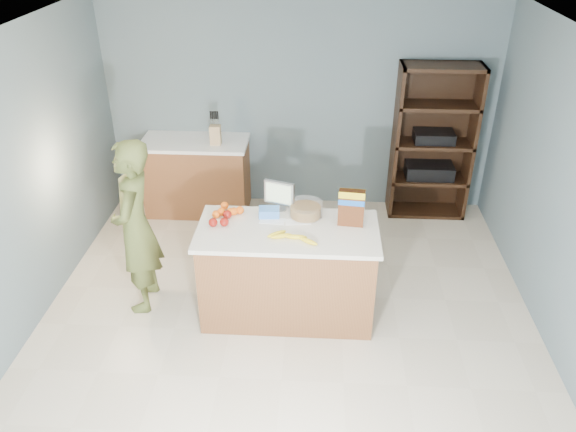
# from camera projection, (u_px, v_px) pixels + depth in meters

# --- Properties ---
(floor) EXTENTS (4.50, 5.00, 0.02)m
(floor) POSITION_uv_depth(u_px,v_px,m) (286.00, 333.00, 4.98)
(floor) COLOR beige
(floor) RESTS_ON ground
(walls) EXTENTS (4.52, 5.02, 2.51)m
(walls) POSITION_uv_depth(u_px,v_px,m) (285.00, 163.00, 4.15)
(walls) COLOR slate
(walls) RESTS_ON ground
(counter_peninsula) EXTENTS (1.56, 0.76, 0.90)m
(counter_peninsula) POSITION_uv_depth(u_px,v_px,m) (288.00, 275.00, 5.03)
(counter_peninsula) COLOR brown
(counter_peninsula) RESTS_ON ground
(back_cabinet) EXTENTS (1.24, 0.62, 0.90)m
(back_cabinet) POSITION_uv_depth(u_px,v_px,m) (197.00, 176.00, 6.72)
(back_cabinet) COLOR brown
(back_cabinet) RESTS_ON ground
(shelving_unit) EXTENTS (0.90, 0.40, 1.80)m
(shelving_unit) POSITION_uv_depth(u_px,v_px,m) (432.00, 144.00, 6.50)
(shelving_unit) COLOR black
(shelving_unit) RESTS_ON ground
(person) EXTENTS (0.43, 0.63, 1.65)m
(person) POSITION_uv_depth(u_px,v_px,m) (136.00, 228.00, 4.96)
(person) COLOR #515A29
(person) RESTS_ON ground
(knife_block) EXTENTS (0.12, 0.10, 0.31)m
(knife_block) POSITION_uv_depth(u_px,v_px,m) (215.00, 134.00, 6.35)
(knife_block) COLOR tan
(knife_block) RESTS_ON back_cabinet
(envelopes) EXTENTS (0.45, 0.14, 0.00)m
(envelopes) POSITION_uv_depth(u_px,v_px,m) (285.00, 221.00, 4.90)
(envelopes) COLOR white
(envelopes) RESTS_ON counter_peninsula
(bananas) EXTENTS (0.44, 0.23, 0.04)m
(bananas) POSITION_uv_depth(u_px,v_px,m) (290.00, 237.00, 4.64)
(bananas) COLOR yellow
(bananas) RESTS_ON counter_peninsula
(apples) EXTENTS (0.18, 0.22, 0.08)m
(apples) POSITION_uv_depth(u_px,v_px,m) (222.00, 220.00, 4.85)
(apples) COLOR maroon
(apples) RESTS_ON counter_peninsula
(oranges) EXTENTS (0.27, 0.23, 0.07)m
(oranges) POSITION_uv_depth(u_px,v_px,m) (228.00, 211.00, 4.99)
(oranges) COLOR orange
(oranges) RESTS_ON counter_peninsula
(blue_carton) EXTENTS (0.19, 0.13, 0.08)m
(blue_carton) POSITION_uv_depth(u_px,v_px,m) (269.00, 212.00, 4.96)
(blue_carton) COLOR blue
(blue_carton) RESTS_ON counter_peninsula
(salad_bowl) EXTENTS (0.30, 0.30, 0.13)m
(salad_bowl) POSITION_uv_depth(u_px,v_px,m) (306.00, 210.00, 4.96)
(salad_bowl) COLOR #267219
(salad_bowl) RESTS_ON counter_peninsula
(tv) EXTENTS (0.28, 0.12, 0.28)m
(tv) POSITION_uv_depth(u_px,v_px,m) (279.00, 194.00, 5.00)
(tv) COLOR silver
(tv) RESTS_ON counter_peninsula
(cereal_box) EXTENTS (0.23, 0.10, 0.33)m
(cereal_box) POSITION_uv_depth(u_px,v_px,m) (351.00, 205.00, 4.76)
(cereal_box) COLOR #592B14
(cereal_box) RESTS_ON counter_peninsula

